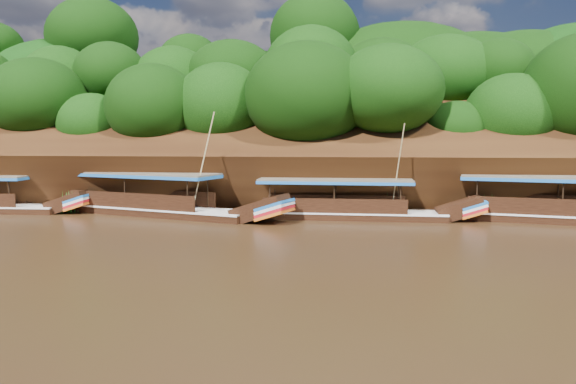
# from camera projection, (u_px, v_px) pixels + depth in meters

# --- Properties ---
(ground) EXTENTS (160.00, 160.00, 0.00)m
(ground) POSITION_uv_depth(u_px,v_px,m) (368.00, 244.00, 26.11)
(ground) COLOR black
(ground) RESTS_ON ground
(riverbank) EXTENTS (120.00, 30.06, 19.40)m
(riverbank) POSITION_uv_depth(u_px,v_px,m) (357.00, 172.00, 48.42)
(riverbank) COLOR black
(riverbank) RESTS_ON ground
(boat_1) EXTENTS (14.05, 2.96, 6.18)m
(boat_1) POSITION_uv_depth(u_px,v_px,m) (359.00, 210.00, 33.93)
(boat_1) COLOR black
(boat_1) RESTS_ON ground
(boat_2) EXTENTS (16.89, 7.61, 6.93)m
(boat_2) POSITION_uv_depth(u_px,v_px,m) (159.00, 206.00, 35.48)
(boat_2) COLOR black
(boat_2) RESTS_ON ground
(reeds) EXTENTS (47.90, 2.48, 1.84)m
(reeds) POSITION_uv_depth(u_px,v_px,m) (317.00, 201.00, 35.75)
(reeds) COLOR #2B6D1B
(reeds) RESTS_ON ground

